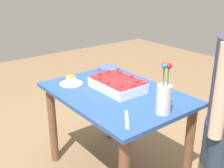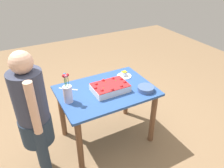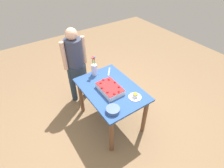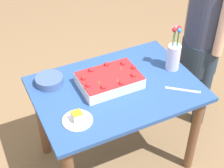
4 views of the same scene
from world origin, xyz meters
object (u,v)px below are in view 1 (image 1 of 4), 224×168
(serving_plate_with_slice, at_px, (71,82))
(fruit_bowl, at_px, (109,70))
(flower_vase, at_px, (164,97))
(sheet_cake, at_px, (117,84))
(cake_knife, at_px, (127,119))

(serving_plate_with_slice, xyz_separation_m, fruit_bowl, (-0.04, 0.42, 0.01))
(serving_plate_with_slice, height_order, flower_vase, flower_vase)
(sheet_cake, bearing_deg, serving_plate_with_slice, -145.38)
(sheet_cake, height_order, fruit_bowl, sheet_cake)
(flower_vase, bearing_deg, cake_knife, -106.88)
(flower_vase, height_order, fruit_bowl, flower_vase)
(cake_knife, xyz_separation_m, fruit_bowl, (-0.80, 0.47, 0.03))
(serving_plate_with_slice, relative_size, cake_knife, 0.80)
(cake_knife, bearing_deg, serving_plate_with_slice, 35.72)
(fruit_bowl, bearing_deg, cake_knife, -30.30)
(cake_knife, distance_m, fruit_bowl, 0.92)
(sheet_cake, xyz_separation_m, flower_vase, (0.50, -0.02, 0.07))
(sheet_cake, bearing_deg, flower_vase, -2.32)
(flower_vase, xyz_separation_m, fruit_bowl, (-0.87, 0.22, -0.09))
(serving_plate_with_slice, bearing_deg, fruit_bowl, 95.57)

